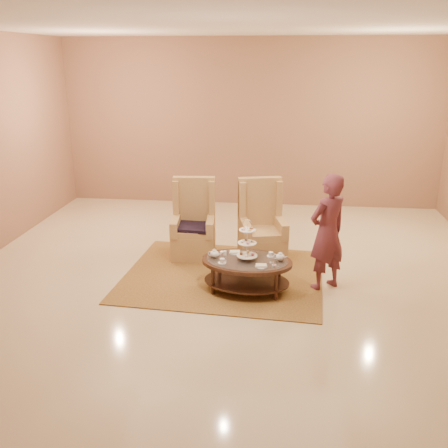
# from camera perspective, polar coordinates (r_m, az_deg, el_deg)

# --- Properties ---
(ground) EXTENTS (8.00, 8.00, 0.00)m
(ground) POSITION_cam_1_polar(r_m,az_deg,el_deg) (7.37, 0.86, -6.23)
(ground) COLOR beige
(ground) RESTS_ON ground
(ceiling) EXTENTS (8.00, 8.00, 0.02)m
(ceiling) POSITION_cam_1_polar(r_m,az_deg,el_deg) (7.37, 0.86, -6.23)
(ceiling) COLOR silver
(ceiling) RESTS_ON ground
(wall_back) EXTENTS (8.00, 0.04, 3.50)m
(wall_back) POSITION_cam_1_polar(r_m,az_deg,el_deg) (10.77, 3.05, 11.36)
(wall_back) COLOR #926750
(wall_back) RESTS_ON ground
(rug) EXTENTS (3.04, 2.59, 0.02)m
(rug) POSITION_cam_1_polar(r_m,az_deg,el_deg) (7.46, -0.06, -5.87)
(rug) COLOR olive
(rug) RESTS_ON ground
(tea_table) EXTENTS (1.31, 0.96, 1.04)m
(tea_table) POSITION_cam_1_polar(r_m,az_deg,el_deg) (6.86, 2.62, -4.75)
(tea_table) COLOR black
(tea_table) RESTS_ON ground
(armchair_left) EXTENTS (0.73, 0.76, 1.26)m
(armchair_left) POSITION_cam_1_polar(r_m,az_deg,el_deg) (8.12, -3.47, -0.64)
(armchair_left) COLOR tan
(armchair_left) RESTS_ON ground
(armchair_right) EXTENTS (0.84, 0.85, 1.28)m
(armchair_right) POSITION_cam_1_polar(r_m,az_deg,el_deg) (8.00, 4.27, -0.93)
(armchair_right) COLOR tan
(armchair_right) RESTS_ON ground
(person) EXTENTS (0.71, 0.68, 1.64)m
(person) POSITION_cam_1_polar(r_m,az_deg,el_deg) (6.93, 11.73, -0.96)
(person) COLOR brown
(person) RESTS_ON ground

